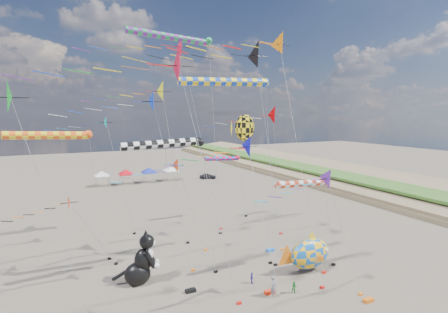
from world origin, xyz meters
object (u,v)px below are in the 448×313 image
child_blue (252,278)px  cat_inflatable (140,257)px  fish_inflatable (309,254)px  person_adult (273,287)px  parked_car (208,176)px  child_green (294,288)px

child_blue → cat_inflatable: bearing=88.7°
fish_inflatable → person_adult: 6.41m
fish_inflatable → person_adult: (-5.85, -2.49, -0.87)m
cat_inflatable → child_blue: cat_inflatable is taller
fish_inflatable → cat_inflatable: bearing=162.0°
child_blue → parked_car: size_ratio=0.27×
fish_inflatable → parked_car: (10.43, 48.68, -1.15)m
child_green → parked_car: bearing=99.4°
child_blue → person_adult: bearing=-146.3°
fish_inflatable → child_green: bearing=-144.4°
parked_car → fish_inflatable: bearing=-170.2°
cat_inflatable → child_green: (11.37, -7.74, -1.88)m
cat_inflatable → parked_car: cat_inflatable is taller
cat_inflatable → parked_car: 50.74m
cat_inflatable → fish_inflatable: cat_inflatable is taller
fish_inflatable → child_green: (-3.89, -2.78, -1.27)m
fish_inflatable → person_adult: fish_inflatable is taller
fish_inflatable → parked_car: fish_inflatable is taller
child_blue → fish_inflatable: bearing=-67.7°
cat_inflatable → child_green: 13.88m
cat_inflatable → child_green: size_ratio=4.50×
fish_inflatable → child_blue: fish_inflatable is taller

